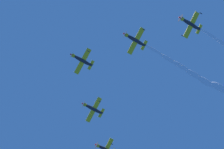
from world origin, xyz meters
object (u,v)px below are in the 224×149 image
(airplane_right_wingman, at_px, (93,109))
(airplane_left_wingman, at_px, (135,40))
(airplane_lead, at_px, (82,60))
(airplane_outer_left, at_px, (190,24))
(airplane_outer_right, at_px, (105,149))

(airplane_right_wingman, bearing_deg, airplane_left_wingman, -127.93)
(airplane_lead, bearing_deg, airplane_right_wingman, 11.31)
(airplane_outer_left, height_order, airplane_outer_right, airplane_outer_right)
(airplane_outer_left, distance_m, airplane_outer_right, 52.38)
(airplane_left_wingman, bearing_deg, airplane_outer_right, 35.51)
(airplane_left_wingman, bearing_deg, airplane_outer_left, -83.78)
(airplane_lead, relative_size, airplane_left_wingman, 1.00)
(airplane_outer_right, bearing_deg, airplane_lead, -170.25)
(airplane_outer_left, bearing_deg, airplane_right_wingman, 69.18)
(airplane_lead, distance_m, airplane_outer_right, 34.25)
(airplane_lead, xyz_separation_m, airplane_right_wingman, (16.91, 3.38, -0.26))
(airplane_lead, distance_m, airplane_right_wingman, 17.25)
(airplane_lead, bearing_deg, airplane_outer_left, -86.81)
(airplane_left_wingman, distance_m, airplane_right_wingman, 27.41)
(airplane_outer_left, xyz_separation_m, airplane_outer_right, (31.74, 41.64, 1.27))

